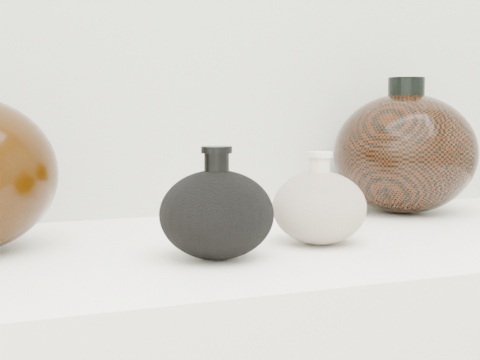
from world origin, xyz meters
name	(u,v)px	position (x,y,z in m)	size (l,w,h in m)	color
black_gourd_vase	(217,213)	(-0.08, 0.87, 0.95)	(0.17, 0.17, 0.13)	black
cream_gourd_vase	(319,207)	(0.07, 0.90, 0.95)	(0.13, 0.13, 0.12)	beige
right_round_pot	(405,153)	(0.33, 1.09, 1.00)	(0.26, 0.26, 0.23)	black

